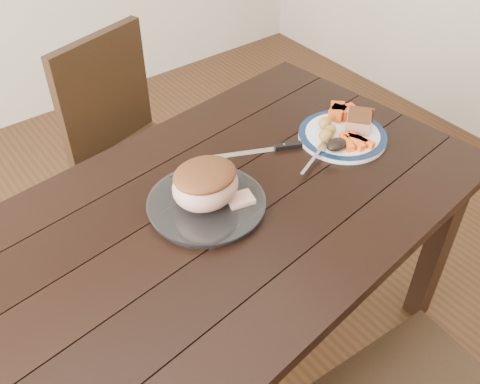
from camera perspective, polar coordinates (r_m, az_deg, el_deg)
ground at (r=2.04m, az=-2.23°, el=-17.84°), size 4.00×4.00×0.00m
dining_table at (r=1.52m, az=-2.87°, el=-4.89°), size 1.70×1.09×0.75m
chair_far at (r=2.15m, az=-11.55°, el=5.32°), size 0.52×0.53×0.93m
dinner_plate at (r=1.75m, az=10.85°, el=5.87°), size 0.28×0.28×0.02m
plate_rim at (r=1.75m, az=10.88°, el=6.09°), size 0.28×0.28×0.02m
serving_platter at (r=1.47m, az=-3.59°, el=-1.37°), size 0.32×0.32×0.02m
pork_slice at (r=1.77m, az=12.52°, el=7.35°), size 0.12×0.12×0.04m
roasted_potatoes at (r=1.72m, az=9.21°, el=6.59°), size 0.09×0.09×0.04m
carrot_batons at (r=1.70m, az=12.15°, el=5.32°), size 0.09×0.11×0.02m
pumpkin_wedges at (r=1.82m, az=10.71°, el=8.40°), size 0.10×0.09×0.04m
dark_mushroom at (r=1.66m, az=10.24°, el=5.01°), size 0.07×0.05×0.03m
fork at (r=1.63m, az=8.08°, el=3.80°), size 0.17×0.09×0.00m
roast_joint at (r=1.42m, az=-3.70°, el=0.67°), size 0.19×0.16×0.12m
cut_slice at (r=1.46m, az=0.04°, el=-0.83°), size 0.08×0.07×0.02m
carving_knife at (r=1.68m, az=4.39°, el=4.79°), size 0.30×0.15×0.01m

